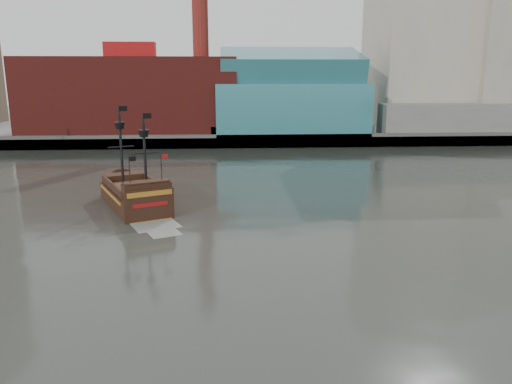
{
  "coord_description": "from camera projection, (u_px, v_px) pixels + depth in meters",
  "views": [
    {
      "loc": [
        -3.5,
        -32.5,
        13.96
      ],
      "look_at": [
        -0.83,
        9.16,
        4.0
      ],
      "focal_mm": 35.0,
      "sensor_mm": 36.0,
      "label": 1
    }
  ],
  "objects": [
    {
      "name": "ground",
      "position": [
        276.0,
        277.0,
        35.0
      ],
      "size": [
        400.0,
        400.0,
        0.0
      ],
      "primitive_type": "plane",
      "color": "#2B2E28",
      "rests_on": "ground"
    },
    {
      "name": "skyline",
      "position": [
        261.0,
        25.0,
        111.71
      ],
      "size": [
        149.0,
        45.0,
        62.0
      ],
      "color": "brown",
      "rests_on": "promenade_far"
    },
    {
      "name": "pirate_ship",
      "position": [
        135.0,
        198.0,
        53.09
      ],
      "size": [
        10.3,
        15.75,
        11.4
      ],
      "rotation": [
        0.0,
        0.0,
        0.42
      ],
      "color": "black",
      "rests_on": "ground"
    },
    {
      "name": "seawall",
      "position": [
        243.0,
        141.0,
        95.37
      ],
      "size": [
        220.0,
        1.0,
        2.6
      ],
      "primitive_type": "cube",
      "color": "#4C4C49",
      "rests_on": "ground"
    },
    {
      "name": "promenade_far",
      "position": [
        238.0,
        127.0,
        124.08
      ],
      "size": [
        220.0,
        60.0,
        2.0
      ],
      "primitive_type": "cube",
      "color": "slate",
      "rests_on": "ground"
    }
  ]
}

